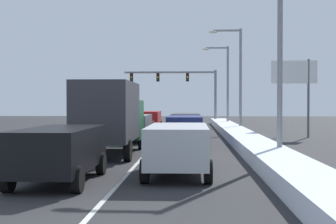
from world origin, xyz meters
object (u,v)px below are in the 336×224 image
object	(u,v)px
roadside_sign_right	(294,80)
sedan_maroon_center_lane_fourth	(140,125)
sedan_tan_right_lane_fifth	(188,123)
street_lamp_right_far	(224,79)
suv_navy_right_lane_third	(185,127)
street_lamp_right_mid	(236,71)
suv_red_center_lane_fifth	(149,119)
suv_black_center_lane_nearest	(59,149)
street_lamp_right_near	(272,35)
suv_gray_center_lane_third	(133,125)
sedan_white_right_lane_second	(184,140)
box_truck_center_lane_second	(111,114)
suv_charcoal_right_lane_fourth	(186,123)
traffic_light_gantry	(183,83)
suv_silver_right_lane_nearest	(178,145)

from	to	relation	value
roadside_sign_right	sedan_maroon_center_lane_fourth	bearing A→B (deg)	166.08
sedan_tan_right_lane_fifth	street_lamp_right_far	bearing A→B (deg)	66.20
suv_navy_right_lane_third	street_lamp_right_mid	xyz separation A→B (m)	(3.95, 11.23, 3.99)
suv_red_center_lane_fifth	roadside_sign_right	xyz separation A→B (m)	(11.05, -9.06, 3.00)
suv_black_center_lane_nearest	roadside_sign_right	xyz separation A→B (m)	(11.20, 19.87, 3.00)
street_lamp_right_near	sedan_tan_right_lane_fifth	bearing A→B (deg)	100.27
suv_navy_right_lane_third	street_lamp_right_mid	world-z (taller)	street_lamp_right_mid
suv_gray_center_lane_third	suv_red_center_lane_fifth	xyz separation A→B (m)	(-0.20, 13.06, 0.00)
suv_black_center_lane_nearest	street_lamp_right_near	bearing A→B (deg)	38.25
suv_navy_right_lane_third	street_lamp_right_near	distance (m)	9.46
sedan_white_right_lane_second	street_lamp_right_far	xyz separation A→B (m)	(3.57, 26.55, 4.07)
sedan_tan_right_lane_fifth	street_lamp_right_mid	world-z (taller)	street_lamp_right_mid
suv_black_center_lane_nearest	suv_gray_center_lane_third	xyz separation A→B (m)	(0.35, 15.86, 0.00)
sedan_white_right_lane_second	sedan_maroon_center_lane_fourth	world-z (taller)	same
sedan_tan_right_lane_fifth	sedan_maroon_center_lane_fourth	world-z (taller)	same
box_truck_center_lane_second	suv_gray_center_lane_third	size ratio (longest dim) A/B	1.47
box_truck_center_lane_second	suv_red_center_lane_fifth	world-z (taller)	box_truck_center_lane_second
sedan_maroon_center_lane_fourth	street_lamp_right_mid	world-z (taller)	street_lamp_right_mid
suv_charcoal_right_lane_fourth	street_lamp_right_near	bearing A→B (deg)	-75.37
suv_gray_center_lane_third	traffic_light_gantry	bearing A→B (deg)	83.96
box_truck_center_lane_second	suv_gray_center_lane_third	distance (m)	8.12
street_lamp_right_near	roadside_sign_right	distance (m)	14.66
suv_gray_center_lane_third	street_lamp_right_mid	world-z (taller)	street_lamp_right_mid
suv_navy_right_lane_third	sedan_maroon_center_lane_fourth	xyz separation A→B (m)	(-3.57, 9.24, -0.25)
suv_gray_center_lane_third	traffic_light_gantry	size ratio (longest dim) A/B	0.46
suv_navy_right_lane_third	suv_gray_center_lane_third	size ratio (longest dim) A/B	1.00
box_truck_center_lane_second	suv_red_center_lane_fifth	size ratio (longest dim) A/B	1.47
box_truck_center_lane_second	suv_charcoal_right_lane_fourth	bearing A→B (deg)	74.85
sedan_tan_right_lane_fifth	sedan_maroon_center_lane_fourth	xyz separation A→B (m)	(-3.62, -3.32, 0.00)
suv_black_center_lane_nearest	street_lamp_right_near	xyz separation A→B (m)	(7.33, 5.78, 4.21)
box_truck_center_lane_second	sedan_tan_right_lane_fifth	bearing A→B (deg)	79.33
suv_navy_right_lane_third	suv_black_center_lane_nearest	bearing A→B (deg)	-105.15
roadside_sign_right	suv_navy_right_lane_third	bearing A→B (deg)	-139.46
sedan_white_right_lane_second	roadside_sign_right	xyz separation A→B (m)	(7.52, 12.38, 3.25)
suv_black_center_lane_nearest	sedan_maroon_center_lane_fourth	distance (m)	22.63
suv_silver_right_lane_nearest	roadside_sign_right	distance (m)	19.98
box_truck_center_lane_second	sedan_maroon_center_lane_fourth	size ratio (longest dim) A/B	1.60
suv_red_center_lane_fifth	street_lamp_right_far	size ratio (longest dim) A/B	0.61
street_lamp_right_mid	box_truck_center_lane_second	bearing A→B (deg)	-113.51
sedan_white_right_lane_second	box_truck_center_lane_second	xyz separation A→B (m)	(-3.42, 0.29, 1.14)
suv_gray_center_lane_third	sedan_maroon_center_lane_fourth	bearing A→B (deg)	92.42
suv_charcoal_right_lane_fourth	sedan_white_right_lane_second	bearing A→B (deg)	-89.62
suv_charcoal_right_lane_fourth	suv_black_center_lane_nearest	bearing A→B (deg)	-100.13
sedan_maroon_center_lane_fourth	roadside_sign_right	bearing A→B (deg)	-13.92
sedan_maroon_center_lane_fourth	sedan_white_right_lane_second	bearing A→B (deg)	-76.56
box_truck_center_lane_second	traffic_light_gantry	size ratio (longest dim) A/B	0.68
sedan_maroon_center_lane_fourth	street_lamp_right_mid	size ratio (longest dim) A/B	0.54
sedan_white_right_lane_second	street_lamp_right_mid	world-z (taller)	street_lamp_right_mid
sedan_white_right_lane_second	street_lamp_right_near	xyz separation A→B (m)	(3.66, -1.71, 4.46)
street_lamp_right_mid	street_lamp_right_far	xyz separation A→B (m)	(-0.33, 9.42, -0.17)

